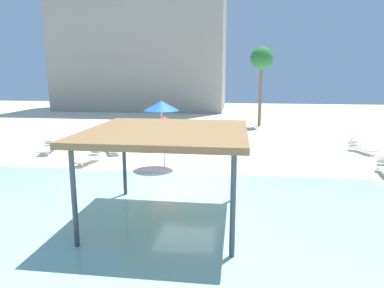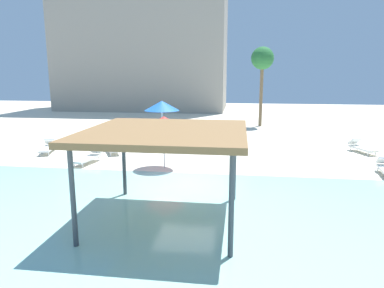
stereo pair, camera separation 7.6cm
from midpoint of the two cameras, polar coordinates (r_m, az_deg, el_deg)
name	(u,v)px [view 1 (the left image)]	position (r m, az deg, el deg)	size (l,w,h in m)	color
ground_plane	(186,184)	(14.72, -1.14, -6.51)	(80.00, 80.00, 0.00)	beige
lagoon_water	(158,243)	(9.94, -5.84, -15.69)	(44.00, 13.50, 0.04)	#99D1C6
shade_pavilion	(167,135)	(10.53, -4.35, 1.52)	(4.78, 4.78, 2.89)	#42474C
beach_umbrella_red_2	(164,122)	(16.75, -4.73, 3.60)	(1.92, 1.92, 2.53)	silver
beach_umbrella_blue_4	(161,106)	(21.57, -5.10, 6.21)	(2.15, 2.15, 2.88)	silver
lounge_chair_0	(360,147)	(22.63, 25.56, -0.39)	(1.25, 1.98, 0.74)	white
lounge_chair_1	(47,147)	(21.96, -22.54, -0.47)	(1.10, 1.99, 0.74)	white
lounge_chair_3	(232,145)	(20.97, 6.43, -0.18)	(1.09, 1.99, 0.74)	white
lounge_chair_4	(112,147)	(20.82, -12.91, -0.49)	(1.41, 1.96, 0.74)	white
lounge_chair_5	(88,157)	(18.70, -16.59, -2.03)	(0.92, 1.97, 0.74)	white
palm_tree_1	(262,60)	(30.85, 11.16, 13.19)	(1.90, 1.90, 6.70)	brown
hotel_block_0	(142,32)	(45.97, -8.22, 17.60)	(20.51, 9.37, 19.06)	#9E9384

